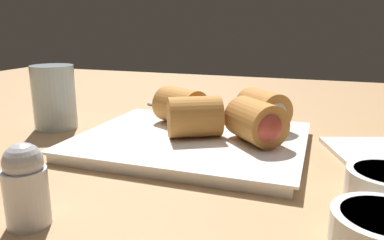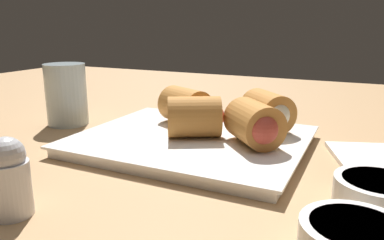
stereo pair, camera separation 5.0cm
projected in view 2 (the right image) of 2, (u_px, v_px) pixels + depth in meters
The scene contains 10 objects.
table_surface at pixel (201, 162), 45.99cm from camera, with size 180.00×140.00×2.00cm.
serving_plate at pixel (192, 141), 48.42cm from camera, with size 28.31×23.47×1.50cm.
roll_front_left at pixel (198, 117), 47.23cm from camera, with size 8.27×7.69×5.17cm.
roll_front_right at pixel (256, 124), 43.80cm from camera, with size 8.27×8.36×5.17cm.
roll_back_left at pixel (187, 107), 53.06cm from camera, with size 8.25×7.64×5.17cm.
roll_back_right at pixel (269, 111), 50.11cm from camera, with size 8.30×8.35×5.17cm.
dipping_bowl_near at pixel (378, 194), 31.52cm from camera, with size 7.31×7.31×2.87cm.
spoon at pixel (218, 116), 62.03cm from camera, with size 18.54×10.15×1.49cm.
drinking_glass at pixel (66, 94), 58.40cm from camera, with size 6.28×6.28×9.55cm.
salt_shaker at pixel (9, 178), 30.43cm from camera, with size 3.38×3.38×6.78cm.
Camera 2 is at (-17.67, 39.48, 17.48)cm, focal length 35.00 mm.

